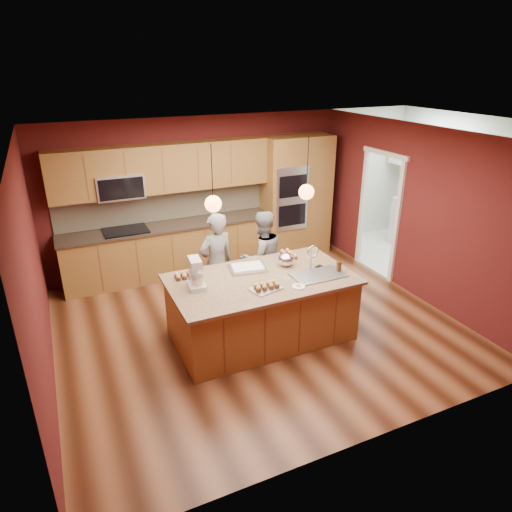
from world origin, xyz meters
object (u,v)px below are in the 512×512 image
stand_mixer (196,275)px  island (262,307)px  person_right (262,258)px  mixing_bowl (286,259)px  person_left (216,264)px

stand_mixer → island: bearing=-0.0°
person_right → mixing_bowl: 0.76m
island → person_left: bearing=108.4°
island → stand_mixer: bearing=173.7°
island → mixing_bowl: size_ratio=10.53×
person_right → mixing_bowl: (0.04, -0.72, 0.25)m
island → mixing_bowl: bearing=25.4°
person_left → mixing_bowl: person_left is taller
person_left → person_right: 0.75m
island → stand_mixer: 1.08m
person_left → stand_mixer: bearing=43.7°
island → person_left: 1.04m
person_left → stand_mixer: person_left is taller
person_right → stand_mixer: 1.60m
person_right → person_left: bearing=-3.6°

